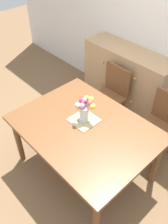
% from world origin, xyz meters
% --- Properties ---
extents(ground_plane, '(12.00, 12.00, 0.00)m').
position_xyz_m(ground_plane, '(0.00, 0.00, 0.00)').
color(ground_plane, brown).
extents(dining_table, '(1.51, 1.14, 0.76)m').
position_xyz_m(dining_table, '(0.00, 0.00, 0.67)').
color(dining_table, brown).
rests_on(dining_table, ground_plane).
extents(chair_left, '(0.42, 0.42, 0.90)m').
position_xyz_m(chair_left, '(-0.42, 0.91, 0.52)').
color(chair_left, brown).
rests_on(chair_left, ground_plane).
extents(chair_right, '(0.42, 0.42, 0.90)m').
position_xyz_m(chair_right, '(0.42, 0.91, 0.52)').
color(chair_right, brown).
rests_on(chair_right, ground_plane).
extents(dresser, '(1.40, 0.47, 1.00)m').
position_xyz_m(dresser, '(-0.49, 1.33, 0.50)').
color(dresser, tan).
rests_on(dresser, ground_plane).
extents(placemat, '(0.28, 0.28, 0.01)m').
position_xyz_m(placemat, '(-0.08, 0.06, 0.76)').
color(placemat, tan).
rests_on(placemat, dining_table).
extents(flower_vase, '(0.21, 0.20, 0.28)m').
position_xyz_m(flower_vase, '(-0.08, 0.08, 0.93)').
color(flower_vase, silver).
rests_on(flower_vase, placemat).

